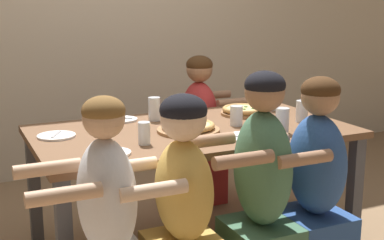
% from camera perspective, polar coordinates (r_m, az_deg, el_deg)
% --- Properties ---
extents(dining_table, '(1.84, 1.02, 0.77)m').
position_cam_1_polar(dining_table, '(3.17, 0.00, -2.31)').
color(dining_table, brown).
rests_on(dining_table, ground).
extents(pizza_board_main, '(0.30, 0.30, 0.05)m').
position_cam_1_polar(pizza_board_main, '(3.53, 5.52, 1.02)').
color(pizza_board_main, '#996B42').
rests_on(pizza_board_main, dining_table).
extents(pizza_board_second, '(0.36, 0.36, 0.05)m').
position_cam_1_polar(pizza_board_second, '(3.06, -0.41, -0.78)').
color(pizza_board_second, '#996B42').
rests_on(pizza_board_second, dining_table).
extents(empty_plate_a, '(0.18, 0.18, 0.02)m').
position_cam_1_polar(empty_plate_a, '(2.66, -8.47, -3.49)').
color(empty_plate_a, white).
rests_on(empty_plate_a, dining_table).
extents(empty_plate_b, '(0.22, 0.22, 0.02)m').
position_cam_1_polar(empty_plate_b, '(2.94, 5.71, -1.80)').
color(empty_plate_b, white).
rests_on(empty_plate_b, dining_table).
extents(empty_plate_c, '(0.19, 0.19, 0.02)m').
position_cam_1_polar(empty_plate_c, '(3.38, -7.41, 0.06)').
color(empty_plate_c, white).
rests_on(empty_plate_c, dining_table).
extents(empty_plate_d, '(0.21, 0.21, 0.02)m').
position_cam_1_polar(empty_plate_d, '(3.05, -14.27, -1.64)').
color(empty_plate_d, white).
rests_on(empty_plate_d, dining_table).
extents(cocktail_glass_blue, '(0.07, 0.07, 0.12)m').
position_cam_1_polar(cocktail_glass_blue, '(2.75, -0.39, -2.04)').
color(cocktail_glass_blue, silver).
rests_on(cocktail_glass_blue, dining_table).
extents(drinking_glass_a, '(0.07, 0.07, 0.13)m').
position_cam_1_polar(drinking_glass_a, '(3.37, 11.64, 0.79)').
color(drinking_glass_a, silver).
rests_on(drinking_glass_a, dining_table).
extents(drinking_glass_b, '(0.07, 0.07, 0.15)m').
position_cam_1_polar(drinking_glass_b, '(3.69, 8.43, 2.03)').
color(drinking_glass_b, silver).
rests_on(drinking_glass_b, dining_table).
extents(drinking_glass_c, '(0.08, 0.08, 0.15)m').
position_cam_1_polar(drinking_glass_c, '(3.35, -4.04, 1.06)').
color(drinking_glass_c, silver).
rests_on(drinking_glass_c, dining_table).
extents(drinking_glass_d, '(0.08, 0.08, 0.14)m').
position_cam_1_polar(drinking_glass_d, '(3.07, 9.60, -0.15)').
color(drinking_glass_d, silver).
rests_on(drinking_glass_d, dining_table).
extents(drinking_glass_e, '(0.06, 0.06, 0.12)m').
position_cam_1_polar(drinking_glass_e, '(2.80, -5.12, -1.56)').
color(drinking_glass_e, silver).
rests_on(drinking_glass_e, dining_table).
extents(drinking_glass_f, '(0.08, 0.08, 0.12)m').
position_cam_1_polar(drinking_glass_f, '(3.22, 4.75, 0.37)').
color(drinking_glass_f, silver).
rests_on(drinking_glass_f, dining_table).
extents(diner_far_midright, '(0.51, 0.40, 1.11)m').
position_cam_1_polar(diner_far_midright, '(4.02, 0.83, -1.65)').
color(diner_far_midright, '#B22D2D').
rests_on(diner_far_midright, ground).
extents(diner_near_midright, '(0.51, 0.40, 1.15)m').
position_cam_1_polar(diner_near_midright, '(2.79, 12.90, -8.22)').
color(diner_near_midright, '#2D5193').
rests_on(diner_near_midright, ground).
extents(diner_near_center, '(0.51, 0.40, 1.19)m').
position_cam_1_polar(diner_near_center, '(2.61, 7.33, -9.00)').
color(diner_near_center, '#477556').
rests_on(diner_near_center, ground).
extents(diner_near_midleft, '(0.51, 0.40, 1.12)m').
position_cam_1_polar(diner_near_midleft, '(2.45, -0.97, -11.14)').
color(diner_near_midleft, gold).
rests_on(diner_near_midleft, ground).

